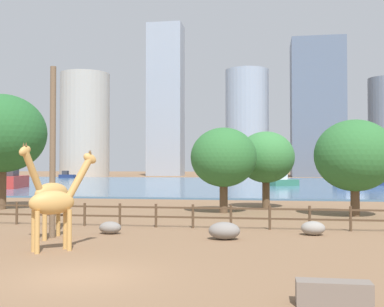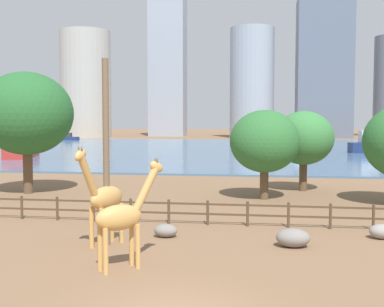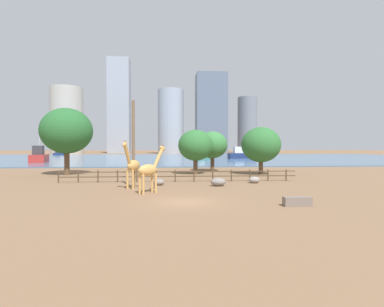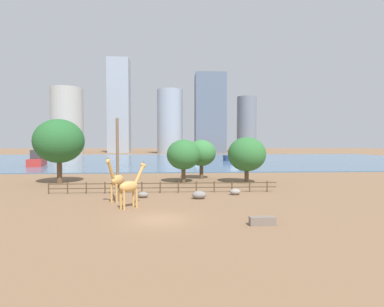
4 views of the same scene
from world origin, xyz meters
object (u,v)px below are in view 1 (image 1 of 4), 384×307
at_px(giraffe_tall, 49,194).
at_px(boat_barge, 67,175).
at_px(tree_right_tall, 266,157).
at_px(utility_pole, 53,152).
at_px(tree_left_large, 355,156).
at_px(giraffe_companion, 56,202).
at_px(boat_ferry, 358,178).
at_px(boat_sailboat, 283,181).
at_px(boulder_by_pole, 313,228).
at_px(feeding_trough, 334,293).
at_px(tree_center_broad, 2,134).
at_px(boulder_near_fence, 110,228).
at_px(boulder_small, 224,231).
at_px(tree_left_small, 224,158).
at_px(boat_tug, 10,179).

xyz_separation_m(giraffe_tall, boat_barge, (-44.34, 102.68, -1.25)).
bearing_deg(tree_right_tall, giraffe_tall, -118.66).
relative_size(utility_pole, tree_left_large, 1.24).
bearing_deg(giraffe_tall, giraffe_companion, 50.66).
relative_size(boat_ferry, boat_sailboat, 1.68).
xyz_separation_m(boulder_by_pole, boat_barge, (-56.68, 99.53, 0.52)).
relative_size(tree_right_tall, boat_ferry, 0.73).
bearing_deg(giraffe_tall, feeding_trough, 72.91).
height_order(giraffe_companion, tree_left_large, tree_left_large).
bearing_deg(tree_center_broad, tree_right_tall, 11.94).
xyz_separation_m(boulder_near_fence, boulder_by_pole, (10.02, 1.15, 0.03)).
xyz_separation_m(boulder_near_fence, tree_left_large, (13.62, 10.65, 3.80)).
bearing_deg(boat_sailboat, giraffe_tall, -142.62).
height_order(utility_pole, boulder_by_pole, utility_pole).
bearing_deg(tree_left_large, tree_right_tall, 137.22).
bearing_deg(tree_left_large, boulder_by_pole, -110.77).
xyz_separation_m(boulder_by_pole, tree_center_broad, (-22.99, 10.70, 5.64)).
xyz_separation_m(giraffe_tall, boulder_near_fence, (2.32, 1.99, -1.80)).
relative_size(feeding_trough, boat_sailboat, 0.36).
height_order(utility_pole, boulder_small, utility_pole).
bearing_deg(boat_ferry, giraffe_tall, -118.78).
bearing_deg(tree_left_large, tree_center_broad, 177.42).
xyz_separation_m(boat_ferry, boat_barge, (-69.12, 40.67, -0.56)).
xyz_separation_m(giraffe_tall, tree_left_large, (15.94, 12.64, 2.00)).
bearing_deg(giraffe_tall, boat_ferry, 178.71).
bearing_deg(feeding_trough, boulder_small, 109.67).
distance_m(giraffe_companion, tree_center_broad, 21.30).
distance_m(tree_right_tall, boat_ferry, 46.34).
xyz_separation_m(tree_left_large, tree_left_small, (-9.01, 1.05, -0.09)).
distance_m(boulder_small, tree_center_broad, 23.42).
xyz_separation_m(giraffe_companion, boat_ferry, (23.04, 65.01, -0.53)).
xyz_separation_m(giraffe_companion, tree_left_large, (14.20, 15.64, 2.16)).
distance_m(boulder_near_fence, boulder_small, 5.91).
bearing_deg(giraffe_tall, tree_left_large, 148.91).
bearing_deg(giraffe_tall, boat_tug, -127.75).
xyz_separation_m(boulder_by_pole, boulder_small, (-4.19, -2.09, 0.06)).
bearing_deg(boulder_near_fence, tree_left_large, 38.01).
distance_m(giraffe_tall, boat_barge, 111.85).
xyz_separation_m(utility_pole, boulder_small, (8.11, 0.79, -3.68)).
xyz_separation_m(boulder_small, boat_ferry, (16.63, 60.96, 1.02)).
distance_m(giraffe_companion, tree_right_tall, 22.83).
bearing_deg(feeding_trough, tree_right_tall, 93.82).
xyz_separation_m(boulder_near_fence, boat_tug, (-29.55, 42.01, 1.20)).
xyz_separation_m(tree_center_broad, boat_barge, (-33.69, 88.83, -5.12)).
bearing_deg(boat_barge, feeding_trough, -59.69).
height_order(tree_center_broad, boat_ferry, tree_center_broad).
bearing_deg(utility_pole, giraffe_companion, -62.38).
distance_m(boulder_by_pole, boat_ferry, 60.18).
height_order(giraffe_tall, boulder_near_fence, giraffe_tall).
bearing_deg(boat_sailboat, utility_pole, -142.63).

